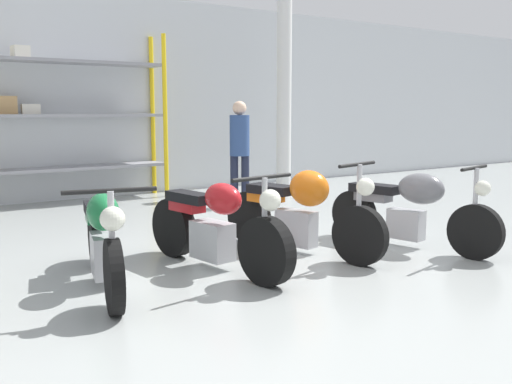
{
  "coord_description": "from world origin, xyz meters",
  "views": [
    {
      "loc": [
        -3.3,
        -4.53,
        1.55
      ],
      "look_at": [
        0.0,
        0.4,
        0.7
      ],
      "focal_mm": 40.0,
      "sensor_mm": 36.0,
      "label": 1
    }
  ],
  "objects_px": {
    "motorcycle_red": "(215,227)",
    "motorcycle_orange": "(300,209)",
    "motorcycle_grey": "(410,207)",
    "shelving_rack": "(63,113)",
    "motorcycle_green": "(103,238)",
    "person_browsing": "(240,145)"
  },
  "relations": [
    {
      "from": "motorcycle_red",
      "to": "motorcycle_orange",
      "type": "bearing_deg",
      "value": 83.51
    },
    {
      "from": "motorcycle_grey",
      "to": "person_browsing",
      "type": "bearing_deg",
      "value": 168.67
    },
    {
      "from": "person_browsing",
      "to": "motorcycle_orange",
      "type": "bearing_deg",
      "value": 15.02
    },
    {
      "from": "shelving_rack",
      "to": "motorcycle_green",
      "type": "bearing_deg",
      "value": -102.0
    },
    {
      "from": "shelving_rack",
      "to": "motorcycle_orange",
      "type": "xyz_separation_m",
      "value": [
        1.15,
        -4.9,
        -1.02
      ]
    },
    {
      "from": "person_browsing",
      "to": "shelving_rack",
      "type": "bearing_deg",
      "value": -94.8
    },
    {
      "from": "motorcycle_orange",
      "to": "person_browsing",
      "type": "xyz_separation_m",
      "value": [
        1.11,
        3.0,
        0.52
      ]
    },
    {
      "from": "shelving_rack",
      "to": "motorcycle_red",
      "type": "distance_m",
      "value": 5.07
    },
    {
      "from": "shelving_rack",
      "to": "motorcycle_green",
      "type": "relative_size",
      "value": 1.58
    },
    {
      "from": "motorcycle_green",
      "to": "motorcycle_orange",
      "type": "bearing_deg",
      "value": 102.3
    },
    {
      "from": "motorcycle_red",
      "to": "motorcycle_orange",
      "type": "height_order",
      "value": "motorcycle_orange"
    },
    {
      "from": "motorcycle_red",
      "to": "person_browsing",
      "type": "height_order",
      "value": "person_browsing"
    },
    {
      "from": "shelving_rack",
      "to": "motorcycle_grey",
      "type": "distance_m",
      "value": 5.96
    },
    {
      "from": "motorcycle_green",
      "to": "motorcycle_orange",
      "type": "height_order",
      "value": "motorcycle_orange"
    },
    {
      "from": "motorcycle_grey",
      "to": "person_browsing",
      "type": "relative_size",
      "value": 1.21
    },
    {
      "from": "motorcycle_grey",
      "to": "shelving_rack",
      "type": "bearing_deg",
      "value": -169.22
    },
    {
      "from": "motorcycle_green",
      "to": "motorcycle_red",
      "type": "height_order",
      "value": "motorcycle_red"
    },
    {
      "from": "shelving_rack",
      "to": "motorcycle_green",
      "type": "height_order",
      "value": "shelving_rack"
    },
    {
      "from": "shelving_rack",
      "to": "motorcycle_orange",
      "type": "height_order",
      "value": "shelving_rack"
    },
    {
      "from": "motorcycle_orange",
      "to": "person_browsing",
      "type": "height_order",
      "value": "person_browsing"
    },
    {
      "from": "motorcycle_green",
      "to": "motorcycle_grey",
      "type": "bearing_deg",
      "value": 94.37
    },
    {
      "from": "motorcycle_red",
      "to": "motorcycle_grey",
      "type": "bearing_deg",
      "value": 70.1
    }
  ]
}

